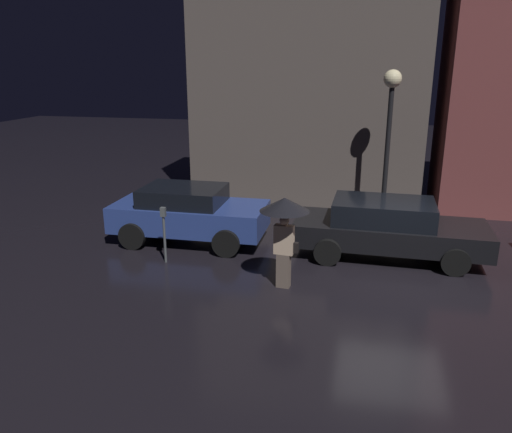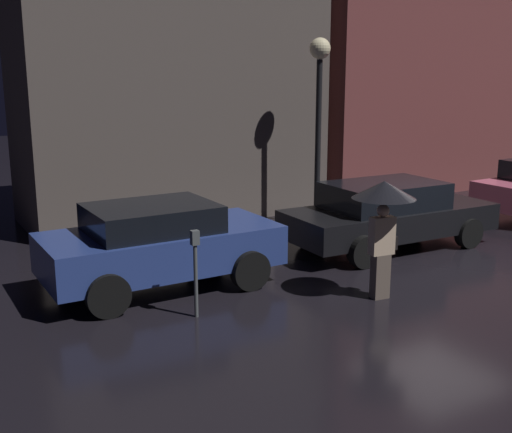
% 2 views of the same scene
% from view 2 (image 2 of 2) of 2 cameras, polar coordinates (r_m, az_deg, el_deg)
% --- Properties ---
extents(ground_plane, '(60.00, 60.00, 0.00)m').
position_cam_2_polar(ground_plane, '(13.19, 15.93, -3.81)').
color(ground_plane, black).
extents(building_facade_left, '(7.50, 3.00, 8.20)m').
position_cam_2_polar(building_facade_left, '(16.48, -7.58, 14.28)').
color(building_facade_left, '#564C47').
rests_on(building_facade_left, ground).
extents(building_facade_right, '(9.41, 3.00, 10.52)m').
position_cam_2_polar(building_facade_right, '(21.65, 15.87, 16.64)').
color(building_facade_right, brown).
rests_on(building_facade_right, ground).
extents(parked_car_blue, '(4.02, 2.02, 1.47)m').
position_cam_2_polar(parked_car_blue, '(11.10, -8.58, -2.37)').
color(parked_car_blue, navy).
rests_on(parked_car_blue, ground).
extents(parked_car_black, '(4.62, 2.00, 1.41)m').
position_cam_2_polar(parked_car_black, '(13.74, 11.65, 0.28)').
color(parked_car_black, black).
rests_on(parked_car_black, ground).
extents(pedestrian_with_umbrella, '(1.03, 1.03, 1.96)m').
position_cam_2_polar(pedestrian_with_umbrella, '(10.47, 11.26, 1.01)').
color(pedestrian_with_umbrella, '#66564C').
rests_on(pedestrian_with_umbrella, ground).
extents(parking_meter, '(0.12, 0.10, 1.36)m').
position_cam_2_polar(parking_meter, '(9.68, -5.41, -4.26)').
color(parking_meter, '#4C5154').
rests_on(parking_meter, ground).
extents(street_lamp_near, '(0.49, 0.49, 4.41)m').
position_cam_2_polar(street_lamp_near, '(15.36, 5.64, 11.43)').
color(street_lamp_near, black).
rests_on(street_lamp_near, ground).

